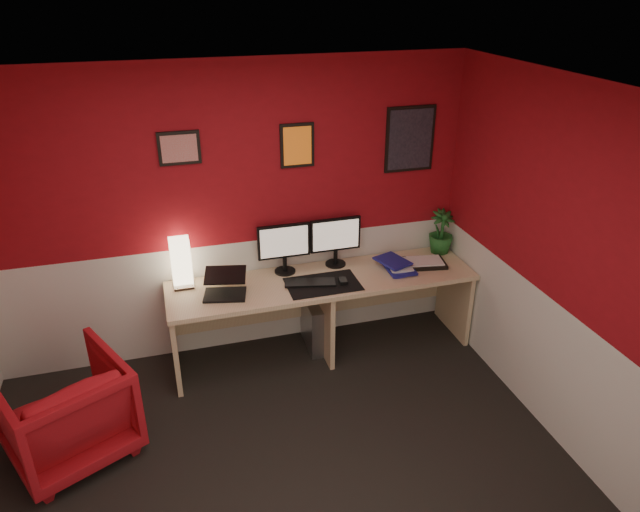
{
  "coord_description": "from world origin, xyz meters",
  "views": [
    {
      "loc": [
        -0.55,
        -2.73,
        3.05
      ],
      "look_at": [
        0.6,
        1.21,
        1.05
      ],
      "focal_mm": 32.62,
      "sensor_mm": 36.0,
      "label": 1
    }
  ],
  "objects_px": {
    "pc_tower": "(317,323)",
    "armchair": "(65,411)",
    "shoji_lamp": "(181,264)",
    "desk": "(323,316)",
    "zen_tray": "(425,263)",
    "monitor_left": "(284,241)",
    "laptop": "(224,284)",
    "potted_plant": "(441,232)",
    "monitor_right": "(336,235)"
  },
  "relations": [
    {
      "from": "monitor_right",
      "to": "pc_tower",
      "type": "relative_size",
      "value": 1.29
    },
    {
      "from": "desk",
      "to": "monitor_right",
      "type": "height_order",
      "value": "monitor_right"
    },
    {
      "from": "shoji_lamp",
      "to": "pc_tower",
      "type": "xyz_separation_m",
      "value": [
        1.11,
        -0.09,
        -0.7
      ]
    },
    {
      "from": "shoji_lamp",
      "to": "monitor_right",
      "type": "height_order",
      "value": "monitor_right"
    },
    {
      "from": "shoji_lamp",
      "to": "zen_tray",
      "type": "height_order",
      "value": "shoji_lamp"
    },
    {
      "from": "shoji_lamp",
      "to": "monitor_right",
      "type": "xyz_separation_m",
      "value": [
        1.32,
        0.02,
        0.09
      ]
    },
    {
      "from": "zen_tray",
      "to": "laptop",
      "type": "bearing_deg",
      "value": -178.04
    },
    {
      "from": "laptop",
      "to": "armchair",
      "type": "bearing_deg",
      "value": -140.01
    },
    {
      "from": "potted_plant",
      "to": "laptop",
      "type": "bearing_deg",
      "value": -172.59
    },
    {
      "from": "desk",
      "to": "pc_tower",
      "type": "bearing_deg",
      "value": 101.49
    },
    {
      "from": "potted_plant",
      "to": "pc_tower",
      "type": "xyz_separation_m",
      "value": [
        -1.21,
        -0.09,
        -0.71
      ]
    },
    {
      "from": "desk",
      "to": "zen_tray",
      "type": "bearing_deg",
      "value": 0.3
    },
    {
      "from": "desk",
      "to": "pc_tower",
      "type": "relative_size",
      "value": 5.78
    },
    {
      "from": "potted_plant",
      "to": "armchair",
      "type": "height_order",
      "value": "potted_plant"
    },
    {
      "from": "desk",
      "to": "armchair",
      "type": "bearing_deg",
      "value": -161.7
    },
    {
      "from": "monitor_right",
      "to": "zen_tray",
      "type": "relative_size",
      "value": 1.66
    },
    {
      "from": "monitor_right",
      "to": "zen_tray",
      "type": "xyz_separation_m",
      "value": [
        0.76,
        -0.22,
        -0.28
      ]
    },
    {
      "from": "monitor_left",
      "to": "pc_tower",
      "type": "xyz_separation_m",
      "value": [
        0.25,
        -0.1,
        -0.8
      ]
    },
    {
      "from": "laptop",
      "to": "shoji_lamp",
      "type": "bearing_deg",
      "value": 152.61
    },
    {
      "from": "shoji_lamp",
      "to": "pc_tower",
      "type": "relative_size",
      "value": 0.89
    },
    {
      "from": "shoji_lamp",
      "to": "armchair",
      "type": "height_order",
      "value": "shoji_lamp"
    },
    {
      "from": "shoji_lamp",
      "to": "laptop",
      "type": "distance_m",
      "value": 0.41
    },
    {
      "from": "desk",
      "to": "monitor_left",
      "type": "xyz_separation_m",
      "value": [
        -0.28,
        0.21,
        0.66
      ]
    },
    {
      "from": "laptop",
      "to": "monitor_left",
      "type": "bearing_deg",
      "value": 38.77
    },
    {
      "from": "armchair",
      "to": "potted_plant",
      "type": "bearing_deg",
      "value": 168.99
    },
    {
      "from": "zen_tray",
      "to": "armchair",
      "type": "xyz_separation_m",
      "value": [
        -2.98,
        -0.68,
        -0.38
      ]
    },
    {
      "from": "shoji_lamp",
      "to": "armchair",
      "type": "relative_size",
      "value": 0.5
    },
    {
      "from": "potted_plant",
      "to": "pc_tower",
      "type": "bearing_deg",
      "value": -175.63
    },
    {
      "from": "monitor_left",
      "to": "desk",
      "type": "bearing_deg",
      "value": -37.65
    },
    {
      "from": "zen_tray",
      "to": "desk",
      "type": "bearing_deg",
      "value": -179.7
    },
    {
      "from": "monitor_left",
      "to": "armchair",
      "type": "relative_size",
      "value": 0.73
    },
    {
      "from": "potted_plant",
      "to": "pc_tower",
      "type": "distance_m",
      "value": 1.4
    },
    {
      "from": "laptop",
      "to": "zen_tray",
      "type": "distance_m",
      "value": 1.78
    },
    {
      "from": "shoji_lamp",
      "to": "zen_tray",
      "type": "relative_size",
      "value": 1.14
    },
    {
      "from": "shoji_lamp",
      "to": "desk",
      "type": "bearing_deg",
      "value": -10.05
    },
    {
      "from": "armchair",
      "to": "desk",
      "type": "bearing_deg",
      "value": 172.01
    },
    {
      "from": "laptop",
      "to": "zen_tray",
      "type": "xyz_separation_m",
      "value": [
        1.78,
        0.06,
        -0.09
      ]
    },
    {
      "from": "potted_plant",
      "to": "armchair",
      "type": "xyz_separation_m",
      "value": [
        -3.22,
        -0.88,
        -0.57
      ]
    },
    {
      "from": "potted_plant",
      "to": "zen_tray",
      "type": "bearing_deg",
      "value": -140.12
    },
    {
      "from": "pc_tower",
      "to": "monitor_right",
      "type": "bearing_deg",
      "value": 29.57
    },
    {
      "from": "shoji_lamp",
      "to": "laptop",
      "type": "bearing_deg",
      "value": -40.21
    },
    {
      "from": "shoji_lamp",
      "to": "potted_plant",
      "type": "relative_size",
      "value": 0.99
    },
    {
      "from": "pc_tower",
      "to": "armchair",
      "type": "xyz_separation_m",
      "value": [
        -2.01,
        -0.79,
        0.14
      ]
    },
    {
      "from": "laptop",
      "to": "potted_plant",
      "type": "distance_m",
      "value": 2.04
    },
    {
      "from": "monitor_right",
      "to": "zen_tray",
      "type": "height_order",
      "value": "monitor_right"
    },
    {
      "from": "armchair",
      "to": "monitor_right",
      "type": "bearing_deg",
      "value": 175.78
    },
    {
      "from": "monitor_right",
      "to": "armchair",
      "type": "bearing_deg",
      "value": -157.93
    },
    {
      "from": "potted_plant",
      "to": "monitor_right",
      "type": "bearing_deg",
      "value": 178.86
    },
    {
      "from": "armchair",
      "to": "pc_tower",
      "type": "bearing_deg",
      "value": 175.08
    },
    {
      "from": "monitor_right",
      "to": "pc_tower",
      "type": "bearing_deg",
      "value": -151.43
    }
  ]
}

